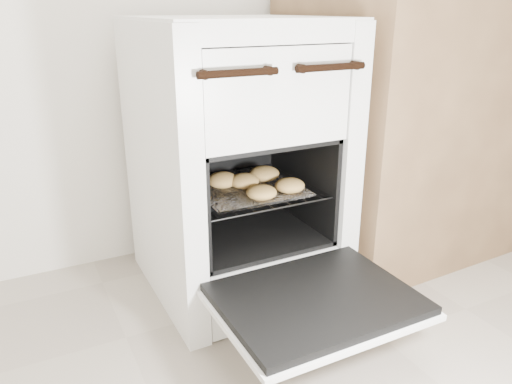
{
  "coord_description": "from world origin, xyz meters",
  "views": [
    {
      "loc": [
        -0.55,
        -0.21,
        0.9
      ],
      "look_at": [
        0.1,
        1.05,
        0.38
      ],
      "focal_mm": 35.0,
      "sensor_mm": 36.0,
      "label": 1
    }
  ],
  "objects": [
    {
      "name": "baked_rolls",
      "position": [
        0.11,
        1.09,
        0.4
      ],
      "size": [
        0.29,
        0.26,
        0.05
      ],
      "color": "tan",
      "rests_on": "foil_sheet"
    },
    {
      "name": "oven_door",
      "position": [
        0.1,
        0.71,
        0.19
      ],
      "size": [
        0.51,
        0.4,
        0.04
      ],
      "color": "black",
      "rests_on": "stove"
    },
    {
      "name": "counter",
      "position": [
        0.9,
        1.21,
        0.49
      ],
      "size": [
        1.01,
        0.69,
        0.98
      ],
      "primitive_type": "cube",
      "rotation": [
        0.0,
        0.0,
        0.04
      ],
      "color": "brown",
      "rests_on": "ground"
    },
    {
      "name": "oven_rack",
      "position": [
        0.1,
        1.12,
        0.36
      ],
      "size": [
        0.41,
        0.4,
        0.01
      ],
      "color": "black",
      "rests_on": "stove"
    },
    {
      "name": "foil_sheet",
      "position": [
        0.1,
        1.1,
        0.37
      ],
      "size": [
        0.32,
        0.28,
        0.01
      ],
      "primitive_type": "cube",
      "color": "white",
      "rests_on": "oven_rack"
    },
    {
      "name": "stove",
      "position": [
        0.1,
        1.18,
        0.43
      ],
      "size": [
        0.57,
        0.63,
        0.87
      ],
      "color": "silver",
      "rests_on": "ground"
    }
  ]
}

